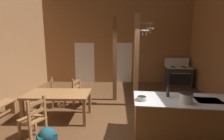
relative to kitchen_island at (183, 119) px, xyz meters
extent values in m
cube|color=brown|center=(-1.51, 0.54, -0.50)|extent=(8.21, 9.54, 0.10)
cube|color=#93663F|center=(-1.51, 4.98, 1.86)|extent=(8.21, 0.14, 4.62)
cube|color=white|center=(-3.18, 4.91, 0.58)|extent=(1.00, 0.01, 2.05)
cube|color=white|center=(-1.14, 4.91, 0.58)|extent=(0.84, 0.01, 2.05)
cube|color=olive|center=(0.00, 0.00, -0.01)|extent=(2.17, 1.07, 0.87)
cube|color=silver|center=(0.00, 0.00, 0.44)|extent=(2.23, 1.14, 0.02)
cube|color=black|center=(0.47, -0.04, 0.45)|extent=(0.55, 0.44, 0.00)
cube|color=black|center=(0.04, 0.43, -0.40)|extent=(1.99, 0.21, 0.10)
cube|color=#2C2C2C|center=(1.44, 4.26, 0.00)|extent=(1.15, 0.84, 0.90)
cube|color=black|center=(1.41, 3.88, -0.03)|extent=(0.93, 0.08, 0.52)
cylinder|color=silver|center=(1.41, 3.85, 0.25)|extent=(0.82, 0.09, 0.02)
cube|color=silver|center=(1.44, 4.26, 0.47)|extent=(1.20, 0.88, 0.03)
cube|color=silver|center=(1.47, 4.62, 0.67)|extent=(1.14, 0.13, 0.40)
cylinder|color=black|center=(1.67, 4.09, 0.49)|extent=(0.21, 0.21, 0.01)
cylinder|color=black|center=(1.18, 4.13, 0.49)|extent=(0.21, 0.21, 0.01)
cylinder|color=black|center=(1.70, 4.39, 0.49)|extent=(0.21, 0.21, 0.01)
cylinder|color=black|center=(1.20, 4.43, 0.49)|extent=(0.21, 0.21, 0.01)
cylinder|color=black|center=(1.74, 3.84, 0.37)|extent=(0.05, 0.03, 0.04)
cylinder|color=black|center=(1.52, 3.85, 0.37)|extent=(0.05, 0.03, 0.04)
cylinder|color=black|center=(1.30, 3.87, 0.37)|extent=(0.05, 0.03, 0.04)
cylinder|color=black|center=(1.08, 3.89, 0.37)|extent=(0.05, 0.03, 0.04)
cube|color=brown|center=(-0.84, 1.85, 1.04)|extent=(0.16, 0.16, 2.97)
cube|color=brown|center=(-0.64, 1.88, 2.24)|extent=(0.56, 0.15, 0.06)
cylinder|color=silver|center=(-0.67, 1.88, 2.14)|extent=(0.01, 0.01, 0.20)
cylinder|color=silver|center=(-0.67, 1.88, 2.02)|extent=(0.18, 0.18, 0.04)
cylinder|color=silver|center=(-0.67, 1.88, 1.94)|extent=(0.02, 0.02, 0.14)
cylinder|color=silver|center=(-0.54, 1.89, 2.14)|extent=(0.01, 0.01, 0.21)
cylinder|color=silver|center=(-0.54, 1.89, 2.01)|extent=(0.22, 0.22, 0.04)
cylinder|color=silver|center=(-0.54, 1.89, 1.93)|extent=(0.02, 0.02, 0.14)
cylinder|color=silver|center=(-0.42, 1.91, 2.17)|extent=(0.01, 0.01, 0.14)
cylinder|color=silver|center=(-0.42, 1.91, 2.08)|extent=(0.23, 0.23, 0.04)
cylinder|color=silver|center=(-0.42, 1.91, 2.00)|extent=(0.02, 0.02, 0.14)
cube|color=brown|center=(-1.55, 2.32, 1.04)|extent=(0.14, 0.14, 2.97)
cube|color=olive|center=(-3.07, 0.79, 0.26)|extent=(1.71, 0.91, 0.06)
cube|color=olive|center=(-3.86, 1.18, -0.11)|extent=(0.08, 0.08, 0.68)
cube|color=olive|center=(-2.28, 1.19, -0.11)|extent=(0.08, 0.08, 0.68)
cube|color=olive|center=(-3.86, 0.40, -0.11)|extent=(0.08, 0.08, 0.68)
cube|color=olive|center=(-2.28, 0.41, -0.11)|extent=(0.08, 0.08, 0.68)
cube|color=olive|center=(-3.40, 1.69, -0.02)|extent=(0.56, 0.56, 0.04)
cube|color=olive|center=(-3.28, 1.93, -0.24)|extent=(0.06, 0.06, 0.41)
cube|color=olive|center=(-3.16, 1.57, -0.24)|extent=(0.06, 0.06, 0.41)
cube|color=olive|center=(-3.64, 1.81, 0.03)|extent=(0.06, 0.06, 0.95)
cube|color=olive|center=(-3.52, 1.45, 0.03)|extent=(0.06, 0.06, 0.95)
cube|color=olive|center=(-3.58, 1.63, 0.39)|extent=(0.15, 0.37, 0.07)
cube|color=olive|center=(-3.58, 1.63, 0.20)|extent=(0.15, 0.37, 0.07)
cube|color=olive|center=(-3.33, -0.10, -0.02)|extent=(0.59, 0.59, 0.04)
cube|color=olive|center=(-3.58, -0.19, -0.24)|extent=(0.07, 0.07, 0.41)
cube|color=olive|center=(-3.41, 0.15, -0.24)|extent=(0.07, 0.07, 0.41)
cube|color=olive|center=(-3.24, -0.36, 0.03)|extent=(0.07, 0.07, 0.95)
cube|color=olive|center=(-3.07, -0.02, 0.03)|extent=(0.07, 0.07, 0.95)
cube|color=olive|center=(-3.16, -0.19, 0.39)|extent=(0.20, 0.36, 0.07)
cube|color=olive|center=(-3.16, -0.19, 0.20)|extent=(0.20, 0.36, 0.07)
cube|color=olive|center=(-2.62, 1.65, -0.02)|extent=(0.56, 0.56, 0.04)
cube|color=olive|center=(-2.38, 1.77, -0.24)|extent=(0.06, 0.06, 0.41)
cube|color=olive|center=(-2.50, 1.41, -0.24)|extent=(0.06, 0.06, 0.41)
cube|color=olive|center=(-2.74, 1.89, 0.03)|extent=(0.06, 0.06, 0.95)
cube|color=olive|center=(-2.86, 1.53, 0.03)|extent=(0.06, 0.06, 0.95)
cube|color=olive|center=(-2.80, 1.71, 0.39)|extent=(0.16, 0.37, 0.07)
cube|color=olive|center=(-2.80, 1.71, 0.20)|extent=(0.16, 0.37, 0.07)
cube|color=olive|center=(-4.64, 1.07, -0.25)|extent=(0.31, 0.08, 0.40)
cylinder|color=black|center=(-2.73, -0.57, -0.21)|extent=(0.06, 0.06, 0.38)
sphere|color=#194756|center=(-2.72, -0.73, 0.01)|extent=(0.38, 0.38, 0.27)
cylinder|color=silver|center=(-0.07, -0.20, 0.55)|extent=(0.25, 0.25, 0.20)
cylinder|color=black|center=(-0.07, -0.20, 0.65)|extent=(0.26, 0.26, 0.01)
cylinder|color=silver|center=(-0.21, -0.20, 0.60)|extent=(0.05, 0.02, 0.02)
cylinder|color=silver|center=(0.07, -0.20, 0.60)|extent=(0.05, 0.02, 0.02)
cylinder|color=silver|center=(-0.93, -0.08, 0.49)|extent=(0.23, 0.23, 0.08)
cylinder|color=black|center=(-0.93, -0.08, 0.53)|extent=(0.19, 0.19, 0.00)
cylinder|color=#1E2328|center=(-0.32, 0.17, 0.55)|extent=(0.07, 0.07, 0.21)
cylinder|color=#1E2328|center=(-0.32, 0.17, 0.69)|extent=(0.03, 0.03, 0.07)
camera|label=1|loc=(-1.45, -3.32, 1.67)|focal=25.66mm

